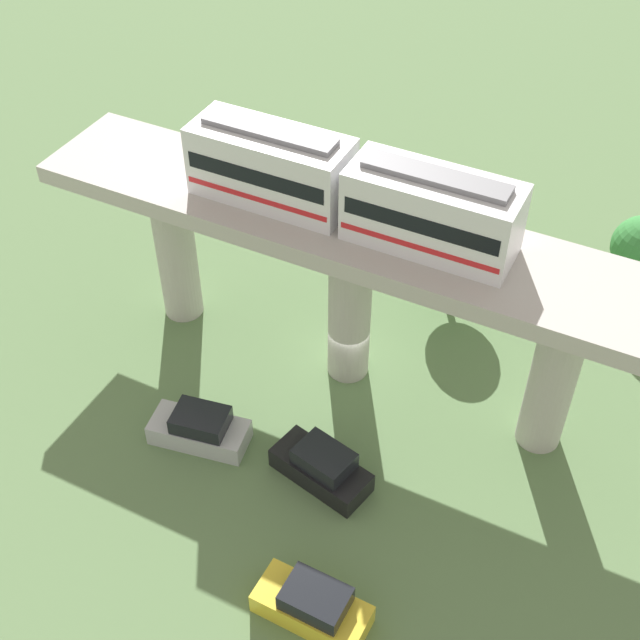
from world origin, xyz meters
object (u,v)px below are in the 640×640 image
train (349,188)px  parked_car_black (322,467)px  parked_car_yellow (313,606)px  tree_mid_lot (455,251)px  parked_car_silver (200,429)px

train → parked_car_black: (6.16, 1.93, -9.35)m
parked_car_yellow → parked_car_black: size_ratio=0.94×
parked_car_yellow → tree_mid_lot: 18.40m
parked_car_silver → tree_mid_lot: bearing=143.6°
parked_car_yellow → tree_mid_lot: size_ratio=0.81×
parked_car_silver → parked_car_black: bearing=85.5°
parked_car_black → parked_car_yellow: bearing=36.4°
train → tree_mid_lot: (-6.33, 2.81, -6.64)m
parked_car_silver → parked_car_yellow: bearing=47.6°
train → parked_car_silver: bearing=-28.5°
parked_car_silver → parked_car_yellow: same height
train → parked_car_silver: (6.70, -3.64, -9.35)m
tree_mid_lot → parked_car_silver: bearing=-26.3°
train → parked_car_silver: size_ratio=3.05×
parked_car_yellow → parked_car_silver: bearing=-121.2°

